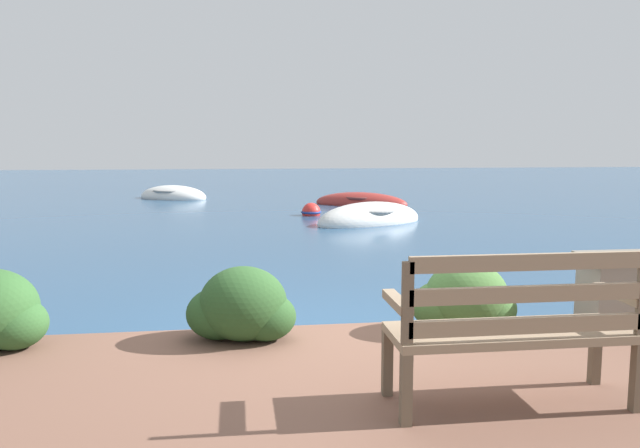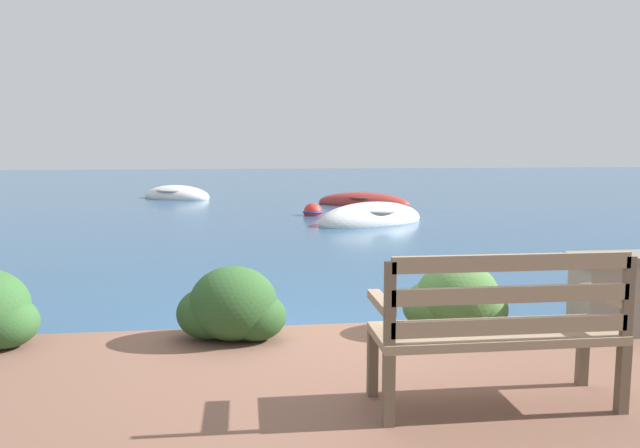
# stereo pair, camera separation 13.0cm
# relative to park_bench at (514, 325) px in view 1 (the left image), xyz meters

# --- Properties ---
(ground_plane) EXTENTS (80.00, 80.00, 0.00)m
(ground_plane) POSITION_rel_park_bench_xyz_m (-0.76, 1.79, -0.70)
(ground_plane) COLOR navy
(park_bench) EXTENTS (1.42, 0.48, 0.93)m
(park_bench) POSITION_rel_park_bench_xyz_m (0.00, 0.00, 0.00)
(park_bench) COLOR brown
(park_bench) RESTS_ON patio_terrace
(hedge_clump_left) EXTENTS (0.85, 0.61, 0.58)m
(hedge_clump_left) POSITION_rel_park_bench_xyz_m (-1.53, 1.47, -0.23)
(hedge_clump_left) COLOR #284C23
(hedge_clump_left) RESTS_ON patio_terrace
(hedge_clump_centre) EXTENTS (0.84, 0.61, 0.57)m
(hedge_clump_centre) POSITION_rel_park_bench_xyz_m (0.27, 1.47, -0.24)
(hedge_clump_centre) COLOR #426B33
(hedge_clump_centre) RESTS_ON patio_terrace
(rowboat_nearest) EXTENTS (2.92, 2.21, 0.83)m
(rowboat_nearest) POSITION_rel_park_bench_xyz_m (1.35, 10.14, -0.63)
(rowboat_nearest) COLOR silver
(rowboat_nearest) RESTS_ON ground_plane
(rowboat_mid) EXTENTS (2.85, 2.21, 0.65)m
(rowboat_mid) POSITION_rel_park_bench_xyz_m (1.97, 14.22, -0.65)
(rowboat_mid) COLOR #9E2D28
(rowboat_mid) RESTS_ON ground_plane
(rowboat_far) EXTENTS (2.71, 2.36, 0.74)m
(rowboat_far) POSITION_rel_park_bench_xyz_m (-3.59, 17.22, -0.64)
(rowboat_far) COLOR silver
(rowboat_far) RESTS_ON ground_plane
(mooring_buoy) EXTENTS (0.51, 0.51, 0.46)m
(mooring_buoy) POSITION_rel_park_bench_xyz_m (0.25, 11.84, -0.62)
(mooring_buoy) COLOR red
(mooring_buoy) RESTS_ON ground_plane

